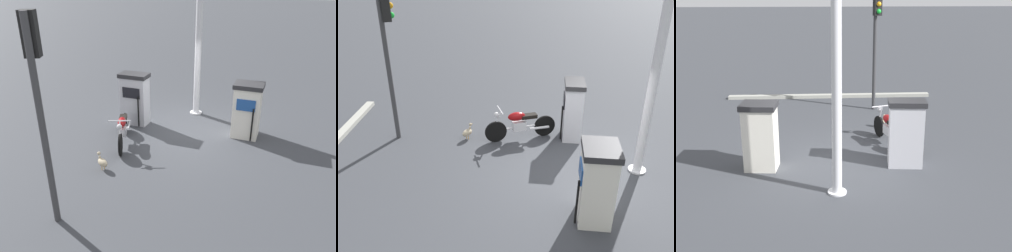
{
  "view_description": "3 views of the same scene",
  "coord_description": "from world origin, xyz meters",
  "views": [
    {
      "loc": [
        8.91,
        2.0,
        4.34
      ],
      "look_at": [
        1.18,
        -0.22,
        0.69
      ],
      "focal_mm": 36.14,
      "sensor_mm": 36.0,
      "label": 1
    },
    {
      "loc": [
        1.22,
        7.16,
        4.65
      ],
      "look_at": [
        1.49,
        -0.1,
        1.07
      ],
      "focal_mm": 38.24,
      "sensor_mm": 36.0,
      "label": 2
    },
    {
      "loc": [
        -9.85,
        0.22,
        4.27
      ],
      "look_at": [
        0.48,
        -0.27,
        0.77
      ],
      "focal_mm": 47.01,
      "sensor_mm": 36.0,
      "label": 3
    }
  ],
  "objects": [
    {
      "name": "canopy_support_pole",
      "position": [
        -1.59,
        -0.03,
        2.21
      ],
      "size": [
        0.4,
        0.4,
        4.58
      ],
      "color": "silver",
      "rests_on": "ground"
    },
    {
      "name": "wandering_duck",
      "position": [
        2.59,
        -1.45,
        0.2
      ],
      "size": [
        0.33,
        0.4,
        0.43
      ],
      "color": "tan",
      "rests_on": "ground"
    },
    {
      "name": "motorcycle_near_pump",
      "position": [
        1.18,
        -1.52,
        0.46
      ],
      "size": [
        1.91,
        0.77,
        0.93
      ],
      "color": "black",
      "rests_on": "ground"
    },
    {
      "name": "fuel_pump_near",
      "position": [
        -0.24,
        -1.69,
        0.82
      ],
      "size": [
        0.62,
        0.91,
        1.61
      ],
      "color": "silver",
      "rests_on": "ground"
    },
    {
      "name": "ground_plane",
      "position": [
        0.0,
        0.0,
        0.0
      ],
      "size": [
        120.0,
        120.0,
        0.0
      ],
      "primitive_type": "plane",
      "color": "#383A3F"
    },
    {
      "name": "fuel_pump_far",
      "position": [
        -0.24,
        1.69,
        0.81
      ],
      "size": [
        0.75,
        0.85,
        1.59
      ],
      "color": "silver",
      "rests_on": "ground"
    },
    {
      "name": "roadside_traffic_light",
      "position": [
        4.44,
        -1.49,
        2.62
      ],
      "size": [
        0.4,
        0.29,
        3.84
      ],
      "color": "#38383A",
      "rests_on": "ground"
    }
  ]
}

